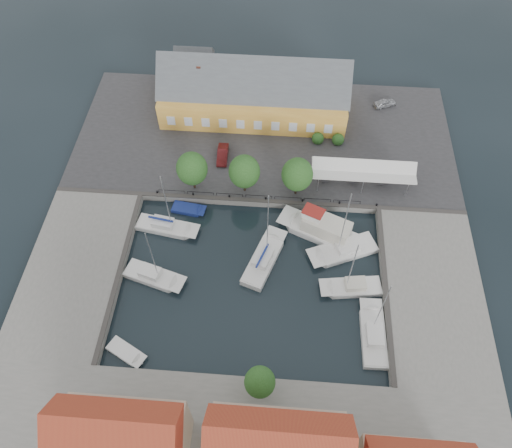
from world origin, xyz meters
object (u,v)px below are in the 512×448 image
at_px(tent_canopy, 363,170).
at_px(car_red, 223,154).
at_px(west_boat_a, 166,227).
at_px(launch_sw, 126,353).
at_px(launch_nw, 188,210).
at_px(east_boat_a, 344,251).
at_px(car_silver, 385,103).
at_px(west_boat_c, 154,277).
at_px(trawler, 322,230).
at_px(warehouse, 250,93).
at_px(east_boat_c, 373,335).
at_px(east_boat_b, 352,288).
at_px(center_sailboat, 264,260).

height_order(tent_canopy, car_red, tent_canopy).
distance_m(west_boat_a, launch_sw, 17.50).
bearing_deg(launch_sw, launch_nw, 79.51).
bearing_deg(launch_nw, east_boat_a, -14.01).
bearing_deg(west_boat_a, car_silver, 39.99).
distance_m(east_boat_a, west_boat_c, 24.34).
bearing_deg(trawler, launch_nw, 171.49).
relative_size(launch_sw, launch_nw, 1.03).
bearing_deg(car_silver, car_red, 95.45).
bearing_deg(car_red, warehouse, 71.68).
relative_size(car_silver, trawler, 0.32).
bearing_deg(launch_sw, tent_canopy, 44.09).
height_order(trawler, east_boat_c, east_boat_c).
xyz_separation_m(east_boat_a, launch_sw, (-24.88, -15.49, -0.17)).
bearing_deg(launch_sw, trawler, 39.39).
xyz_separation_m(trawler, east_boat_b, (3.74, -7.88, -0.76)).
relative_size(trawler, launch_nw, 2.33).
height_order(car_silver, launch_nw, car_silver).
distance_m(center_sailboat, east_boat_c, 16.09).
bearing_deg(launch_sw, warehouse, 75.07).
distance_m(west_boat_a, west_boat_c, 7.57).
bearing_deg(car_silver, tent_canopy, 141.62).
distance_m(tent_canopy, car_silver, 17.29).
height_order(trawler, launch_sw, trawler).
xyz_separation_m(east_boat_a, launch_nw, (-21.04, 5.25, -0.17)).
xyz_separation_m(tent_canopy, car_red, (-19.74, 3.42, -1.99)).
distance_m(east_boat_a, east_boat_b, 5.41).
bearing_deg(car_silver, west_boat_c, 114.28).
bearing_deg(east_boat_c, east_boat_a, 104.85).
bearing_deg(trawler, west_boat_a, -178.35).
height_order(car_red, launch_sw, car_red).
height_order(tent_canopy, east_boat_b, east_boat_b).
height_order(center_sailboat, launch_sw, center_sailboat).
relative_size(tent_canopy, launch_sw, 2.81).
height_order(car_silver, east_boat_c, east_boat_c).
bearing_deg(car_red, launch_nw, -113.95).
relative_size(car_silver, east_boat_b, 0.35).
xyz_separation_m(warehouse, west_boat_a, (-9.33, -22.91, -4.16)).
bearing_deg(center_sailboat, east_boat_a, 12.13).
distance_m(tent_canopy, west_boat_c, 31.17).
bearing_deg(trawler, car_silver, 68.26).
xyz_separation_m(east_boat_c, launch_nw, (-24.06, 16.64, -0.17)).
bearing_deg(warehouse, tent_canopy, -39.86).
bearing_deg(east_boat_b, east_boat_c, -70.03).
xyz_separation_m(tent_canopy, west_boat_a, (-25.93, -9.05, -3.41)).
relative_size(trawler, launch_sw, 2.26).
xyz_separation_m(west_boat_a, launch_sw, (-1.42, -17.44, -0.18)).
xyz_separation_m(east_boat_a, west_boat_a, (-23.46, 1.95, 0.01)).
xyz_separation_m(trawler, west_boat_c, (-20.76, -8.16, -0.76)).
distance_m(west_boat_c, launch_sw, 9.95).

